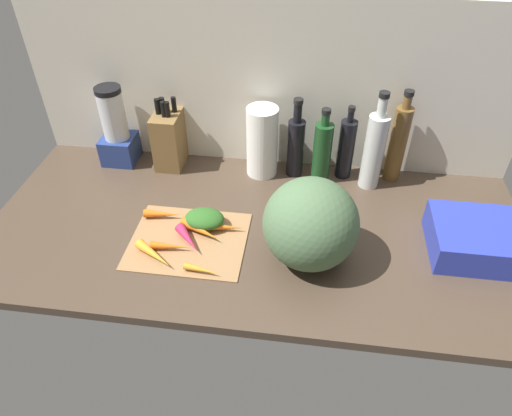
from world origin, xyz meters
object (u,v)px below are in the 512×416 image
at_px(carrot_3, 201,270).
at_px(bottle_1, 322,152).
at_px(carrot_1, 154,254).
at_px(paper_towel_roll, 262,142).
at_px(carrot_6, 226,227).
at_px(carrot_2, 188,239).
at_px(winter_squash, 311,224).
at_px(bottle_3, 374,150).
at_px(bottle_4, 398,143).
at_px(carrot_5, 162,214).
at_px(knife_block, 169,138).
at_px(carrot_4, 200,230).
at_px(dish_rack, 479,239).
at_px(blender_appliance, 116,130).
at_px(cutting_board, 189,240).
at_px(bottle_2, 346,148).
at_px(bottle_0, 296,145).
at_px(carrot_0, 170,246).

bearing_deg(carrot_3, bottle_1, 57.89).
relative_size(carrot_1, paper_towel_roll, 0.54).
bearing_deg(carrot_1, carrot_6, 38.67).
bearing_deg(carrot_2, winter_squash, -0.92).
bearing_deg(bottle_3, carrot_3, -134.50).
bearing_deg(carrot_3, carrot_2, 120.32).
distance_m(paper_towel_roll, bottle_4, 0.47).
bearing_deg(carrot_5, bottle_4, 23.96).
bearing_deg(carrot_5, knife_block, 100.17).
height_order(carrot_4, knife_block, knife_block).
relative_size(bottle_3, dish_rack, 1.27).
relative_size(carrot_4, blender_appliance, 0.47).
bearing_deg(carrot_5, winter_squash, -13.26).
relative_size(cutting_board, blender_appliance, 1.19).
bearing_deg(carrot_5, bottle_2, 29.46).
bearing_deg(bottle_1, bottle_2, 24.37).
xyz_separation_m(winter_squash, bottle_2, (0.11, 0.44, -0.02)).
bearing_deg(carrot_3, dish_rack, 14.40).
xyz_separation_m(cutting_board, bottle_1, (0.39, 0.38, 0.11)).
bearing_deg(bottle_0, carrot_4, -124.93).
bearing_deg(carrot_2, carrot_6, 35.24).
bearing_deg(bottle_0, bottle_2, 3.54).
height_order(carrot_4, dish_rack, dish_rack).
xyz_separation_m(carrot_5, bottle_4, (0.75, 0.33, 0.13)).
bearing_deg(carrot_6, carrot_5, 171.19).
distance_m(carrot_5, dish_rack, 0.97).
distance_m(carrot_3, bottle_0, 0.59).
bearing_deg(winter_squash, carrot_0, -176.10).
xyz_separation_m(cutting_board, carrot_4, (0.03, 0.03, 0.02)).
bearing_deg(bottle_4, carrot_0, -145.45).
distance_m(carrot_3, bottle_3, 0.71).
xyz_separation_m(knife_block, bottle_4, (0.81, 0.01, 0.04)).
xyz_separation_m(carrot_1, knife_block, (-0.09, 0.50, 0.08)).
bearing_deg(dish_rack, bottle_0, 149.74).
distance_m(carrot_5, bottle_4, 0.83).
distance_m(blender_appliance, bottle_0, 0.65).
bearing_deg(winter_squash, carrot_4, 171.55).
height_order(carrot_0, carrot_4, carrot_4).
bearing_deg(bottle_3, carrot_0, -145.17).
height_order(carrot_1, paper_towel_roll, paper_towel_roll).
height_order(cutting_board, bottle_3, bottle_3).
distance_m(carrot_3, bottle_4, 0.80).
bearing_deg(carrot_4, dish_rack, 3.25).
height_order(knife_block, bottle_0, bottle_0).
height_order(carrot_1, carrot_2, carrot_2).
bearing_deg(bottle_3, bottle_0, 172.37).
bearing_deg(cutting_board, carrot_5, 140.03).
relative_size(carrot_1, bottle_2, 0.50).
distance_m(carrot_1, bottle_1, 0.67).
height_order(knife_block, blender_appliance, blender_appliance).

